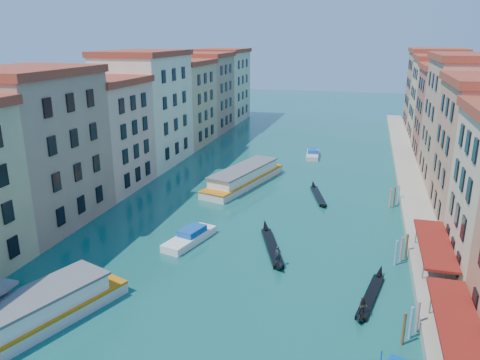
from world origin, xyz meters
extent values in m
cube|color=#A47C63|center=(-26.00, 39.50, 9.50)|extent=(12.00, 17.00, 19.00)
cube|color=#963B20|center=(-26.00, 39.50, 19.50)|extent=(12.80, 17.40, 1.00)
cube|color=#D3A689|center=(-26.00, 55.00, 8.25)|extent=(12.00, 14.00, 16.50)
cube|color=#963B20|center=(-26.00, 55.00, 17.00)|extent=(12.80, 14.40, 1.00)
cube|color=beige|center=(-26.00, 71.00, 10.00)|extent=(12.00, 18.00, 20.00)
cube|color=#963B20|center=(-26.00, 71.00, 20.50)|extent=(12.80, 18.40, 1.00)
cube|color=tan|center=(-26.00, 88.00, 8.75)|extent=(12.00, 16.00, 17.50)
cube|color=#963B20|center=(-26.00, 88.00, 18.00)|extent=(12.80, 16.40, 1.00)
cube|color=#A47A5F|center=(-26.00, 103.50, 9.25)|extent=(12.00, 15.00, 18.50)
cube|color=#963B20|center=(-26.00, 103.50, 19.00)|extent=(12.80, 15.40, 1.00)
cube|color=beige|center=(-26.00, 119.50, 9.50)|extent=(12.00, 17.00, 19.00)
cube|color=#963B20|center=(-26.00, 119.50, 19.50)|extent=(12.80, 17.40, 1.00)
cube|color=tan|center=(30.00, 71.00, 10.00)|extent=(12.00, 18.00, 20.00)
cube|color=#963B20|center=(30.00, 71.00, 20.50)|extent=(12.80, 18.40, 1.00)
cube|color=#A35646|center=(30.00, 87.50, 8.75)|extent=(12.00, 15.00, 17.50)
cube|color=#963B20|center=(30.00, 87.50, 18.00)|extent=(12.80, 15.40, 1.00)
cube|color=tan|center=(30.00, 103.00, 9.25)|extent=(12.00, 16.00, 18.50)
cube|color=#963B20|center=(30.00, 103.00, 19.00)|extent=(12.80, 16.40, 1.00)
cube|color=#AD755A|center=(30.00, 119.50, 9.75)|extent=(12.00, 17.00, 19.50)
cube|color=#963B20|center=(30.00, 119.50, 20.00)|extent=(12.80, 17.40, 1.00)
cube|color=#A6A086|center=(22.00, 65.00, 0.50)|extent=(4.00, 140.00, 1.00)
cube|color=maroon|center=(22.20, 23.50, 3.00)|extent=(3.20, 15.30, 0.25)
cylinder|color=slate|center=(20.80, 28.60, 1.50)|extent=(0.12, 0.12, 3.00)
cube|color=maroon|center=(22.20, 39.00, 3.00)|extent=(3.20, 12.60, 0.25)
cylinder|color=slate|center=(20.80, 34.80, 1.50)|extent=(0.12, 0.12, 3.00)
cylinder|color=slate|center=(20.80, 43.20, 1.50)|extent=(0.12, 0.12, 3.00)
cylinder|color=brown|center=(18.50, 25.00, 1.30)|extent=(0.24, 0.24, 3.20)
cylinder|color=brown|center=(19.10, 26.00, 1.30)|extent=(0.24, 0.24, 3.20)
cylinder|color=brown|center=(19.70, 27.00, 1.30)|extent=(0.24, 0.24, 3.20)
cylinder|color=brown|center=(18.50, 39.00, 1.30)|extent=(0.24, 0.24, 3.20)
cylinder|color=brown|center=(19.10, 40.00, 1.30)|extent=(0.24, 0.24, 3.20)
cylinder|color=brown|center=(19.70, 41.00, 1.30)|extent=(0.24, 0.24, 3.20)
cylinder|color=brown|center=(18.50, 57.00, 1.30)|extent=(0.24, 0.24, 3.20)
cylinder|color=brown|center=(19.10, 58.00, 1.30)|extent=(0.24, 0.24, 3.20)
cylinder|color=brown|center=(19.70, 59.00, 1.30)|extent=(0.24, 0.24, 3.20)
cube|color=silver|center=(-11.94, 17.83, 0.59)|extent=(10.89, 20.16, 1.19)
cube|color=white|center=(-11.94, 17.83, 1.88)|extent=(9.08, 16.26, 1.59)
cube|color=slate|center=(-11.94, 17.83, 2.82)|extent=(9.53, 16.82, 0.25)
cube|color=orange|center=(-11.94, 17.83, 1.14)|extent=(10.93, 20.17, 0.25)
cube|color=silver|center=(-4.42, 62.19, 0.60)|extent=(9.51, 20.44, 1.20)
cube|color=white|center=(-4.42, 62.19, 1.90)|extent=(7.99, 16.46, 1.60)
cube|color=slate|center=(-4.42, 62.19, 2.84)|extent=(8.41, 17.02, 0.25)
cube|color=orange|center=(-4.42, 62.19, 1.15)|extent=(9.56, 20.45, 0.25)
cube|color=black|center=(4.95, 39.30, 0.24)|extent=(4.49, 9.52, 0.49)
cone|color=black|center=(3.07, 44.36, 0.65)|extent=(1.66, 2.37, 1.81)
cone|color=black|center=(6.82, 34.24, 0.54)|extent=(1.53, 2.02, 1.60)
imported|color=#212930|center=(6.37, 35.45, 1.36)|extent=(0.79, 0.65, 1.86)
cube|color=black|center=(16.00, 31.44, 0.20)|extent=(2.62, 8.33, 0.41)
cone|color=black|center=(16.90, 35.96, 0.55)|extent=(1.18, 1.98, 1.55)
cone|color=black|center=(15.10, 26.92, 0.46)|extent=(1.11, 1.66, 1.36)
imported|color=#272421|center=(15.31, 28.00, 1.16)|extent=(0.88, 0.74, 1.59)
cube|color=black|center=(8.13, 58.90, 0.21)|extent=(3.32, 8.48, 0.43)
cone|color=black|center=(6.84, 63.46, 0.57)|extent=(1.34, 2.06, 1.59)
cone|color=black|center=(9.42, 54.35, 0.47)|extent=(1.25, 1.75, 1.40)
cube|color=white|center=(-4.94, 38.61, 0.46)|extent=(4.41, 8.36, 0.91)
cube|color=#154EAB|center=(-4.80, 39.17, 1.25)|extent=(2.84, 3.82, 0.80)
cube|color=silver|center=(4.34, 83.37, 0.42)|extent=(2.97, 7.57, 0.84)
cube|color=#154EAB|center=(4.29, 83.90, 1.16)|extent=(2.17, 3.32, 0.74)
camera|label=1|loc=(14.36, -9.12, 23.75)|focal=35.00mm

